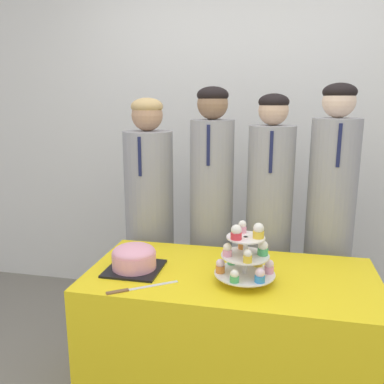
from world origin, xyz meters
TOP-DOWN VIEW (x-y plane):
  - wall_back at (0.00, 1.64)m, footprint 9.00×0.06m
  - table at (0.00, 0.33)m, footprint 1.32×0.65m
  - round_cake at (-0.45, 0.27)m, footprint 0.25×0.25m
  - cake_knife at (-0.39, 0.07)m, footprint 0.27×0.19m
  - cupcake_stand at (0.07, 0.25)m, footprint 0.26×0.26m
  - student_0 at (-0.57, 0.87)m, footprint 0.29×0.30m
  - student_1 at (-0.18, 0.87)m, footprint 0.25×0.26m
  - student_2 at (0.15, 0.87)m, footprint 0.26×0.26m
  - student_3 at (0.48, 0.87)m, footprint 0.26×0.26m

SIDE VIEW (x-z plane):
  - table at x=0.00m, z-range 0.00..0.76m
  - student_0 at x=-0.57m, z-range -0.04..1.52m
  - student_2 at x=0.15m, z-range -0.03..1.54m
  - cake_knife at x=-0.39m, z-range 0.76..0.77m
  - student_1 at x=-0.18m, z-range -0.02..1.59m
  - student_3 at x=0.48m, z-range -0.03..1.60m
  - round_cake at x=-0.45m, z-range 0.76..0.89m
  - cupcake_stand at x=0.07m, z-range 0.75..1.02m
  - wall_back at x=0.00m, z-range 0.00..2.70m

